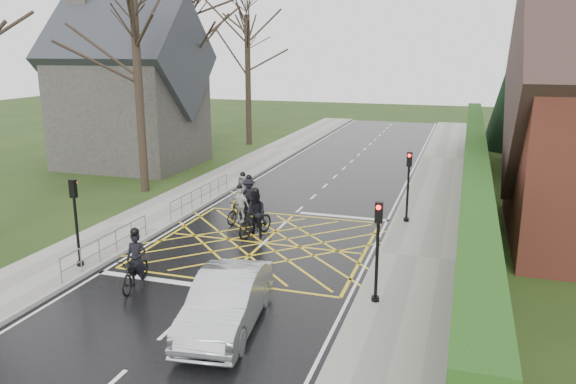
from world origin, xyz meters
The scene contains 22 objects.
ground centered at (0.00, 0.00, 0.00)m, with size 120.00×120.00×0.00m, color black.
road centered at (0.00, 0.00, 0.01)m, with size 9.00×80.00×0.01m, color black.
sidewalk_right centered at (6.00, 0.00, 0.07)m, with size 3.00×80.00×0.15m, color gray.
sidewalk_left centered at (-6.00, 0.00, 0.07)m, with size 3.00×80.00×0.15m, color gray.
stone_wall centered at (7.75, 6.00, 0.35)m, with size 0.50×38.00×0.70m, color slate.
hedge centered at (7.75, 6.00, 2.10)m, with size 0.90×38.00×2.80m, color #0F3911.
conifer centered at (10.75, 26.00, 4.99)m, with size 4.60×4.60×10.00m.
church centered at (-13.54, 12.00, 4.93)m, with size 8.80×7.80×11.00m.
tree_near centered at (-9.00, 6.00, 7.91)m, with size 9.24×9.24×11.44m.
tree_mid centered at (-10.00, 14.00, 8.63)m, with size 10.08×10.08×12.48m.
tree_far centered at (-9.30, 22.00, 7.19)m, with size 8.40×8.40×10.40m.
railing_south centered at (-4.65, -3.50, 0.78)m, with size 0.05×5.04×1.03m.
railing_north centered at (-4.65, 4.00, 0.79)m, with size 0.05×6.04×1.03m.
traffic_light_ne centered at (5.10, 4.20, 1.66)m, with size 0.24×0.31×3.21m.
traffic_light_se centered at (5.10, -4.20, 1.66)m, with size 0.24×0.31×3.21m.
traffic_light_sw centered at (-5.10, -4.50, 1.66)m, with size 0.24×0.31×3.21m.
cyclist_rear centered at (-2.43, -5.17, 0.64)m, with size 1.07×2.13×1.98m.
cyclist_back centered at (-0.61, 0.78, 0.76)m, with size 1.21×2.10×2.02m.
cyclist_mid centered at (-2.10, 3.81, 0.66)m, with size 1.11×1.91×1.82m.
cyclist_front centered at (-1.95, 2.30, 0.63)m, with size 0.99×1.78×1.72m.
cyclist_lead centered at (-2.56, 4.17, 0.64)m, with size 0.95×1.98×1.84m.
car centered at (1.44, -6.80, 0.77)m, with size 1.64×4.70×1.55m, color #B8BABF.
Camera 1 is at (7.31, -19.65, 7.43)m, focal length 35.00 mm.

